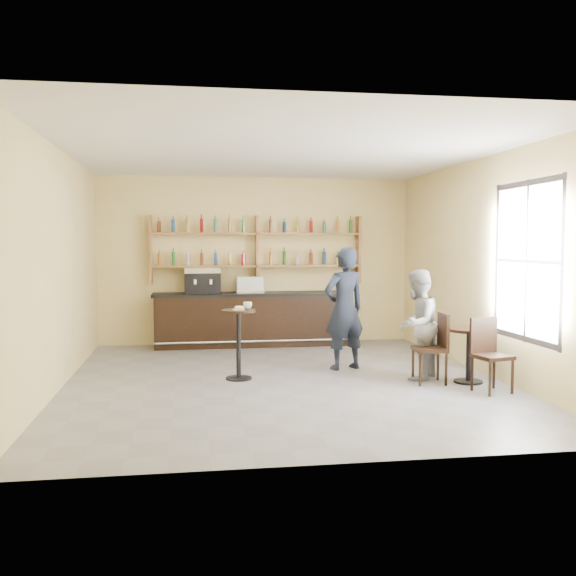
{
  "coord_description": "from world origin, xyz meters",
  "views": [
    {
      "loc": [
        -1.3,
        -8.86,
        1.93
      ],
      "look_at": [
        0.2,
        0.8,
        1.25
      ],
      "focal_mm": 40.0,
      "sensor_mm": 36.0,
      "label": 1
    }
  ],
  "objects": [
    {
      "name": "bar_counter",
      "position": [
        -0.12,
        3.15,
        0.5
      ],
      "size": [
        3.72,
        0.72,
        1.01
      ],
      "primitive_type": null,
      "color": "black",
      "rests_on": "floor"
    },
    {
      "name": "espresso_machine",
      "position": [
        -1.04,
        3.15,
        1.24
      ],
      "size": [
        0.67,
        0.44,
        0.47
      ],
      "primitive_type": null,
      "rotation": [
        0.0,
        0.0,
        -0.02
      ],
      "color": "black",
      "rests_on": "bar_counter"
    },
    {
      "name": "donut",
      "position": [
        -0.6,
        0.14,
        1.02
      ],
      "size": [
        0.17,
        0.17,
        0.05
      ],
      "primitive_type": "torus",
      "rotation": [
        0.0,
        0.0,
        -0.36
      ],
      "color": "#D7994E",
      "rests_on": "napkin"
    },
    {
      "name": "cup_pedestal",
      "position": [
        -0.47,
        0.25,
        1.05
      ],
      "size": [
        0.14,
        0.14,
        0.1
      ],
      "primitive_type": "imported",
      "rotation": [
        0.0,
        0.0,
        0.14
      ],
      "color": "white",
      "rests_on": "pedestal_table"
    },
    {
      "name": "window_frame",
      "position": [
        2.99,
        -1.2,
        1.7
      ],
      "size": [
        0.04,
        1.7,
        2.1
      ],
      "primitive_type": null,
      "color": "black",
      "rests_on": "wall_right"
    },
    {
      "name": "patron_second",
      "position": [
        1.9,
        -0.21,
        0.78
      ],
      "size": [
        0.94,
        0.96,
        1.56
      ],
      "primitive_type": "imported",
      "rotation": [
        0.0,
        0.0,
        -2.26
      ],
      "color": "gray",
      "rests_on": "floor"
    },
    {
      "name": "pedestal_table",
      "position": [
        -0.61,
        0.15,
        0.5
      ],
      "size": [
        0.58,
        0.58,
        1.0
      ],
      "primitive_type": null,
      "rotation": [
        0.0,
        0.0,
        -0.22
      ],
      "color": "black",
      "rests_on": "floor"
    },
    {
      "name": "cafe_table",
      "position": [
        2.52,
        -0.56,
        0.38
      ],
      "size": [
        0.75,
        0.75,
        0.76
      ],
      "primitive_type": null,
      "rotation": [
        0.0,
        0.0,
        0.29
      ],
      "color": "black",
      "rests_on": "floor"
    },
    {
      "name": "wall_back",
      "position": [
        0.0,
        3.5,
        1.6
      ],
      "size": [
        7.0,
        0.0,
        7.0
      ],
      "primitive_type": "plane",
      "rotation": [
        1.57,
        0.0,
        0.0
      ],
      "color": "#E7CD83",
      "rests_on": "floor"
    },
    {
      "name": "floor",
      "position": [
        0.0,
        0.0,
        0.0
      ],
      "size": [
        7.0,
        7.0,
        0.0
      ],
      "primitive_type": "plane",
      "color": "slate",
      "rests_on": "ground"
    },
    {
      "name": "wall_front",
      "position": [
        0.0,
        -3.5,
        1.6
      ],
      "size": [
        7.0,
        0.0,
        7.0
      ],
      "primitive_type": "plane",
      "rotation": [
        -1.57,
        0.0,
        0.0
      ],
      "color": "#E7CD83",
      "rests_on": "floor"
    },
    {
      "name": "liquor_bottles",
      "position": [
        0.0,
        3.37,
        1.98
      ],
      "size": [
        3.68,
        0.1,
        1.0
      ],
      "primitive_type": null,
      "color": "#8C5919",
      "rests_on": "shelf_unit"
    },
    {
      "name": "wall_right",
      "position": [
        3.0,
        0.0,
        1.6
      ],
      "size": [
        0.0,
        7.0,
        7.0
      ],
      "primitive_type": "plane",
      "rotation": [
        1.57,
        0.0,
        -1.57
      ],
      "color": "#E7CD83",
      "rests_on": "floor"
    },
    {
      "name": "napkin",
      "position": [
        -0.61,
        0.15,
        1.0
      ],
      "size": [
        0.19,
        0.19,
        0.0
      ],
      "primitive_type": "cube",
      "rotation": [
        0.0,
        0.0,
        0.24
      ],
      "color": "white",
      "rests_on": "pedestal_table"
    },
    {
      "name": "pastry_case",
      "position": [
        -0.17,
        3.15,
        1.16
      ],
      "size": [
        0.54,
        0.45,
        0.31
      ],
      "primitive_type": null,
      "rotation": [
        0.0,
        0.0,
        0.08
      ],
      "color": "silver",
      "rests_on": "bar_counter"
    },
    {
      "name": "man_main",
      "position": [
        1.05,
        0.65,
        0.94
      ],
      "size": [
        0.79,
        0.64,
        1.87
      ],
      "primitive_type": "imported",
      "rotation": [
        0.0,
        0.0,
        3.47
      ],
      "color": "black",
      "rests_on": "floor"
    },
    {
      "name": "ceiling",
      "position": [
        0.0,
        0.0,
        3.2
      ],
      "size": [
        7.0,
        7.0,
        0.0
      ],
      "primitive_type": "plane",
      "rotation": [
        3.14,
        0.0,
        0.0
      ],
      "color": "white",
      "rests_on": "wall_back"
    },
    {
      "name": "cup_cafe",
      "position": [
        2.57,
        -0.56,
        0.8
      ],
      "size": [
        0.13,
        0.13,
        0.09
      ],
      "primitive_type": "imported",
      "rotation": [
        0.0,
        0.0,
        0.37
      ],
      "color": "white",
      "rests_on": "cafe_table"
    },
    {
      "name": "window_pane",
      "position": [
        2.99,
        -1.2,
        1.7
      ],
      "size": [
        0.0,
        2.0,
        2.0
      ],
      "primitive_type": "plane",
      "rotation": [
        1.57,
        0.0,
        -1.57
      ],
      "color": "white",
      "rests_on": "wall_right"
    },
    {
      "name": "shelf_unit",
      "position": [
        0.0,
        3.37,
        1.81
      ],
      "size": [
        4.0,
        0.26,
        1.4
      ],
      "primitive_type": null,
      "color": "brown",
      "rests_on": "wall_back"
    },
    {
      "name": "chair_west",
      "position": [
        1.97,
        -0.51,
        0.49
      ],
      "size": [
        0.45,
        0.45,
        0.98
      ],
      "primitive_type": null,
      "rotation": [
        0.0,
        0.0,
        -1.65
      ],
      "color": "black",
      "rests_on": "floor"
    },
    {
      "name": "wall_left",
      "position": [
        -3.0,
        0.0,
        1.6
      ],
      "size": [
        0.0,
        7.0,
        7.0
      ],
      "primitive_type": "plane",
      "rotation": [
        1.57,
        0.0,
        1.57
      ],
      "color": "#E7CD83",
      "rests_on": "floor"
    },
    {
      "name": "chair_south",
      "position": [
        2.57,
        -1.16,
        0.48
      ],
      "size": [
        0.5,
        0.5,
        0.96
      ],
      "primitive_type": null,
      "rotation": [
        0.0,
        0.0,
        0.23
      ],
      "color": "black",
      "rests_on": "floor"
    }
  ]
}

